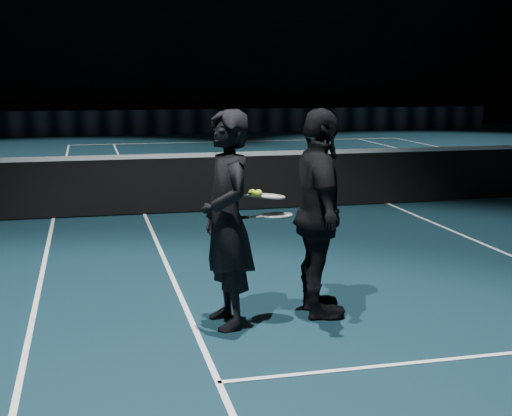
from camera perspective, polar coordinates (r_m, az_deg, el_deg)
The scene contains 11 objects.
floor at distance 12.33m, azimuth 10.48°, elevation 0.34°, with size 36.00×36.00×0.00m, color #0D2731.
wall_back at distance 29.64m, azimuth -3.90°, elevation 16.07°, with size 30.00×30.00×0.00m, color black.
court_lines at distance 12.33m, azimuth 10.48°, elevation 0.36°, with size 10.98×23.78×0.01m, color white, non-canonical shape.
net_mesh at distance 12.26m, azimuth 10.55°, elevation 2.41°, with size 12.80×0.02×0.86m, color black.
net_tape at distance 12.21m, azimuth 10.63°, elevation 4.57°, with size 12.80×0.03×0.07m, color white.
sponsor_backdrop at distance 27.10m, azimuth -2.89°, elevation 6.96°, with size 22.00×0.15×0.90m, color black.
player_a at distance 6.10m, azimuth -2.35°, elevation -0.96°, with size 0.68×0.45×1.88m, color black.
player_b at distance 6.37m, azimuth 5.04°, elevation -0.49°, with size 1.10×0.46×1.88m, color black.
racket_lower at distance 6.22m, azimuth 1.65°, elevation -0.59°, with size 0.68×0.22×0.03m, color black, non-canonical shape.
racket_upper at distance 6.22m, azimuth 1.10°, elevation 0.95°, with size 0.68×0.22×0.03m, color black, non-canonical shape.
tennis_balls at distance 6.13m, azimuth -0.08°, elevation 1.36°, with size 0.12×0.10×0.12m, color #B0D22C, non-canonical shape.
Camera 1 is at (-4.95, -11.09, 2.16)m, focal length 50.00 mm.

